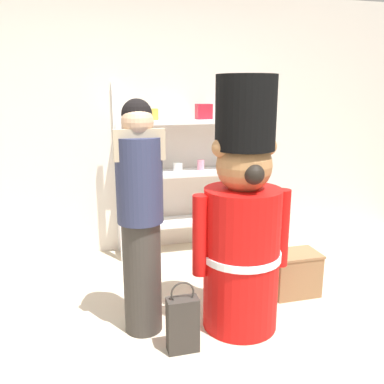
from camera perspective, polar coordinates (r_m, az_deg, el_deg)
The scene contains 7 objects.
ground_plane at distance 2.65m, azimuth -0.96°, elevation -24.62°, with size 6.40×6.40×0.00m, color beige.
back_wall at distance 4.26m, azimuth -8.30°, elevation 9.06°, with size 6.40×0.12×2.60m, color silver.
merchandise_shelf at distance 4.17m, azimuth -1.89°, elevation 3.19°, with size 1.25×0.35×1.74m.
teddy_bear_guard at distance 2.82m, azimuth 7.04°, elevation -4.36°, with size 0.71×0.55×1.76m.
person_shopper at distance 2.75m, azimuth -7.22°, elevation -3.22°, with size 0.32×0.31×1.61m.
shopping_bag at distance 2.77m, azimuth -1.30°, elevation -17.91°, with size 0.20×0.11×0.49m.
display_crate at distance 3.56m, azimuth 14.06°, elevation -10.93°, with size 0.40×0.28×0.36m.
Camera 1 is at (-0.49, -2.01, 1.66)m, focal length 38.20 mm.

